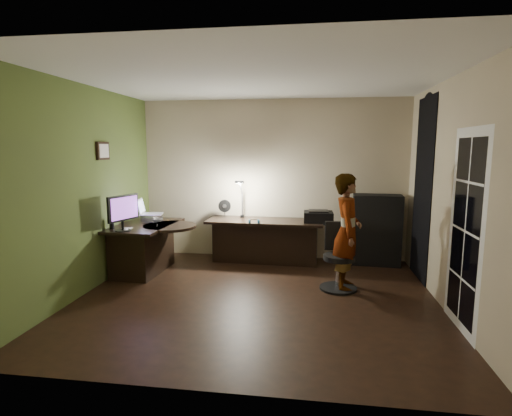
# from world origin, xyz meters

# --- Properties ---
(floor) EXTENTS (4.50, 4.00, 0.01)m
(floor) POSITION_xyz_m (0.00, 0.00, -0.01)
(floor) COLOR black
(floor) RESTS_ON ground
(ceiling) EXTENTS (4.50, 4.00, 0.01)m
(ceiling) POSITION_xyz_m (0.00, 0.00, 2.71)
(ceiling) COLOR silver
(ceiling) RESTS_ON floor
(wall_back) EXTENTS (4.50, 0.01, 2.70)m
(wall_back) POSITION_xyz_m (0.00, 2.00, 1.35)
(wall_back) COLOR tan
(wall_back) RESTS_ON floor
(wall_front) EXTENTS (4.50, 0.01, 2.70)m
(wall_front) POSITION_xyz_m (0.00, -2.00, 1.35)
(wall_front) COLOR tan
(wall_front) RESTS_ON floor
(wall_left) EXTENTS (0.01, 4.00, 2.70)m
(wall_left) POSITION_xyz_m (-2.25, 0.00, 1.35)
(wall_left) COLOR tan
(wall_left) RESTS_ON floor
(wall_right) EXTENTS (0.01, 4.00, 2.70)m
(wall_right) POSITION_xyz_m (2.25, 0.00, 1.35)
(wall_right) COLOR tan
(wall_right) RESTS_ON floor
(green_wall_overlay) EXTENTS (0.00, 4.00, 2.70)m
(green_wall_overlay) POSITION_xyz_m (-2.24, 0.00, 1.35)
(green_wall_overlay) COLOR #4D6129
(green_wall_overlay) RESTS_ON floor
(arched_doorway) EXTENTS (0.01, 0.90, 2.60)m
(arched_doorway) POSITION_xyz_m (2.24, 1.15, 1.30)
(arched_doorway) COLOR black
(arched_doorway) RESTS_ON floor
(french_door) EXTENTS (0.02, 0.92, 2.10)m
(french_door) POSITION_xyz_m (2.24, -0.55, 1.05)
(french_door) COLOR white
(french_door) RESTS_ON floor
(framed_picture) EXTENTS (0.04, 0.30, 0.25)m
(framed_picture) POSITION_xyz_m (-2.22, 0.45, 1.85)
(framed_picture) COLOR black
(framed_picture) RESTS_ON wall_left
(desk_left) EXTENTS (0.86, 1.33, 0.74)m
(desk_left) POSITION_xyz_m (-1.83, 0.85, 0.37)
(desk_left) COLOR black
(desk_left) RESTS_ON floor
(desk_right) EXTENTS (1.93, 0.74, 0.71)m
(desk_right) POSITION_xyz_m (-0.08, 1.63, 0.36)
(desk_right) COLOR black
(desk_right) RESTS_ON floor
(cabinet) EXTENTS (0.79, 0.43, 1.15)m
(cabinet) POSITION_xyz_m (1.73, 1.78, 0.57)
(cabinet) COLOR black
(cabinet) RESTS_ON floor
(laptop_stand) EXTENTS (0.32, 0.29, 0.11)m
(laptop_stand) POSITION_xyz_m (-1.83, 1.12, 0.79)
(laptop_stand) COLOR silver
(laptop_stand) RESTS_ON desk_left
(laptop) EXTENTS (0.41, 0.39, 0.24)m
(laptop) POSITION_xyz_m (-1.83, 1.12, 0.97)
(laptop) COLOR silver
(laptop) RESTS_ON laptop_stand
(monitor) EXTENTS (0.28, 0.57, 0.37)m
(monitor) POSITION_xyz_m (-1.93, 0.36, 0.92)
(monitor) COLOR black
(monitor) RESTS_ON desk_left
(mouse) EXTENTS (0.09, 0.10, 0.03)m
(mouse) POSITION_xyz_m (-1.91, 0.39, 0.75)
(mouse) COLOR silver
(mouse) RESTS_ON desk_left
(phone) EXTENTS (0.08, 0.14, 0.01)m
(phone) POSITION_xyz_m (-1.85, 1.00, 0.74)
(phone) COLOR black
(phone) RESTS_ON desk_left
(pen) EXTENTS (0.06, 0.15, 0.01)m
(pen) POSITION_xyz_m (-1.61, 0.80, 0.74)
(pen) COLOR black
(pen) RESTS_ON desk_left
(speaker) EXTENTS (0.08, 0.08, 0.17)m
(speaker) POSITION_xyz_m (-2.15, 0.46, 0.82)
(speaker) COLOR black
(speaker) RESTS_ON desk_left
(notepad) EXTENTS (0.17, 0.21, 0.01)m
(notepad) POSITION_xyz_m (-1.95, 0.47, 0.74)
(notepad) COLOR silver
(notepad) RESTS_ON desk_left
(desk_fan) EXTENTS (0.23, 0.15, 0.33)m
(desk_fan) POSITION_xyz_m (-0.79, 1.76, 0.86)
(desk_fan) COLOR black
(desk_fan) RESTS_ON desk_right
(headphones) EXTENTS (0.20, 0.13, 0.09)m
(headphones) POSITION_xyz_m (-0.23, 1.36, 0.74)
(headphones) COLOR #195782
(headphones) RESTS_ON desk_right
(printer) EXTENTS (0.47, 0.37, 0.20)m
(printer) POSITION_xyz_m (0.79, 1.58, 0.80)
(printer) COLOR black
(printer) RESTS_ON desk_right
(desk_lamp) EXTENTS (0.21, 0.34, 0.71)m
(desk_lamp) POSITION_xyz_m (-0.50, 1.83, 1.05)
(desk_lamp) COLOR black
(desk_lamp) RESTS_ON desk_right
(office_chair) EXTENTS (0.52, 0.52, 0.89)m
(office_chair) POSITION_xyz_m (1.05, 0.48, 0.45)
(office_chair) COLOR black
(office_chair) RESTS_ON floor
(person) EXTENTS (0.41, 0.58, 1.56)m
(person) POSITION_xyz_m (1.15, 0.53, 0.78)
(person) COLOR #D8A88C
(person) RESTS_ON floor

